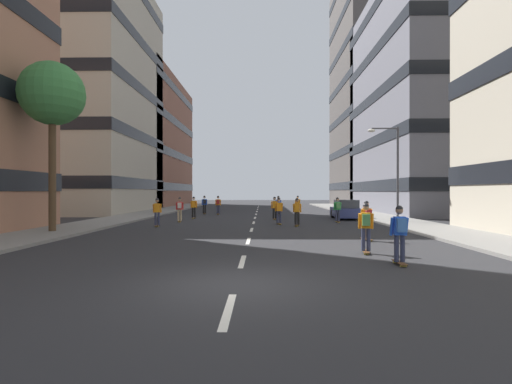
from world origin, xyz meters
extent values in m
plane|color=#28282B|center=(0.00, 22.38, 0.00)|extent=(134.27, 134.27, 0.00)
cube|color=gray|center=(-10.31, 25.18, 0.07)|extent=(3.65, 61.54, 0.14)
cube|color=gray|center=(10.31, 25.18, 0.07)|extent=(3.65, 61.54, 0.14)
cube|color=silver|center=(0.00, -2.00, 0.00)|extent=(0.16, 2.20, 0.01)
cube|color=silver|center=(0.00, 3.00, 0.00)|extent=(0.16, 2.20, 0.01)
cube|color=silver|center=(0.00, 8.00, 0.00)|extent=(0.16, 2.20, 0.01)
cube|color=silver|center=(0.00, 13.00, 0.00)|extent=(0.16, 2.20, 0.01)
cube|color=silver|center=(0.00, 18.00, 0.00)|extent=(0.16, 2.20, 0.01)
cube|color=silver|center=(0.00, 23.00, 0.00)|extent=(0.16, 2.20, 0.01)
cube|color=silver|center=(0.00, 28.00, 0.00)|extent=(0.16, 2.20, 0.01)
cube|color=silver|center=(0.00, 33.00, 0.00)|extent=(0.16, 2.20, 0.01)
cube|color=silver|center=(0.00, 38.00, 0.00)|extent=(0.16, 2.20, 0.01)
cube|color=silver|center=(0.00, 43.00, 0.00)|extent=(0.16, 2.20, 0.01)
cube|color=silver|center=(0.00, 48.00, 0.00)|extent=(0.16, 2.20, 0.01)
cube|color=#B2A893|center=(-19.34, 31.68, 12.43)|extent=(14.42, 16.82, 24.86)
cube|color=black|center=(-19.34, 31.68, 2.98)|extent=(14.54, 16.94, 1.10)
cube|color=black|center=(-19.34, 31.68, 7.95)|extent=(14.54, 16.94, 1.10)
cube|color=black|center=(-19.34, 31.68, 12.93)|extent=(14.54, 16.94, 1.10)
cube|color=black|center=(-19.34, 31.68, 17.90)|extent=(14.54, 16.94, 1.10)
cube|color=brown|center=(-19.34, 49.02, 9.50)|extent=(14.42, 23.54, 19.01)
cube|color=black|center=(-19.34, 49.02, 2.85)|extent=(14.54, 23.66, 1.10)
cube|color=black|center=(-19.34, 49.02, 7.60)|extent=(14.54, 23.66, 1.10)
cube|color=black|center=(-19.34, 49.02, 12.36)|extent=(14.54, 23.66, 1.10)
cube|color=black|center=(-19.34, 49.02, 17.11)|extent=(14.54, 23.66, 1.10)
cube|color=slate|center=(19.34, 31.68, 11.47)|extent=(14.42, 20.59, 22.95)
cube|color=black|center=(19.34, 31.68, 2.75)|extent=(14.54, 20.71, 1.10)
cube|color=black|center=(19.34, 31.68, 7.34)|extent=(14.54, 20.71, 1.10)
cube|color=black|center=(19.34, 31.68, 11.93)|extent=(14.54, 20.71, 1.10)
cube|color=black|center=(19.34, 31.68, 16.52)|extent=(14.54, 20.71, 1.10)
cube|color=black|center=(19.34, 31.68, 21.11)|extent=(14.54, 20.71, 1.10)
cube|color=#4C4744|center=(19.34, 49.02, 17.30)|extent=(14.42, 17.30, 34.61)
cube|color=black|center=(19.34, 49.02, 2.97)|extent=(14.54, 17.42, 1.10)
cube|color=black|center=(19.34, 49.02, 7.91)|extent=(14.54, 17.42, 1.10)
cube|color=black|center=(19.34, 49.02, 12.85)|extent=(14.54, 17.42, 1.10)
cube|color=black|center=(19.34, 49.02, 17.80)|extent=(14.54, 17.42, 1.10)
cube|color=black|center=(19.34, 49.02, 22.74)|extent=(14.54, 17.42, 1.10)
cube|color=black|center=(19.34, 49.02, 27.68)|extent=(14.54, 17.42, 1.10)
cube|color=navy|center=(7.28, 21.92, 0.53)|extent=(1.80, 4.40, 0.70)
cube|color=#2D3338|center=(7.28, 21.77, 1.20)|extent=(1.60, 2.10, 0.64)
cylinder|color=black|center=(6.48, 23.37, 0.32)|extent=(0.22, 0.64, 0.64)
cylinder|color=black|center=(8.08, 23.37, 0.32)|extent=(0.22, 0.64, 0.64)
cylinder|color=black|center=(6.48, 20.47, 0.32)|extent=(0.22, 0.64, 0.64)
cylinder|color=black|center=(8.08, 20.47, 0.32)|extent=(0.22, 0.64, 0.64)
cylinder|color=#4C3823|center=(-10.31, 10.81, 3.14)|extent=(0.36, 0.36, 6.00)
sphere|color=#387A3D|center=(-10.31, 10.81, 7.29)|extent=(3.28, 3.28, 3.28)
cylinder|color=#3F3F44|center=(9.94, 17.70, 3.39)|extent=(0.16, 0.16, 6.50)
cylinder|color=#3F3F44|center=(9.04, 17.70, 6.54)|extent=(1.80, 0.10, 0.10)
ellipsoid|color=silver|center=(8.14, 17.70, 6.39)|extent=(0.50, 0.30, 0.24)
cube|color=brown|center=(4.06, 28.83, 0.08)|extent=(0.38, 0.92, 0.02)
cylinder|color=#D8BF4C|center=(4.00, 29.14, 0.04)|extent=(0.19, 0.11, 0.07)
cylinder|color=#D8BF4C|center=(4.13, 28.52, 0.04)|extent=(0.19, 0.11, 0.07)
cylinder|color=#2D334C|center=(3.98, 28.81, 0.49)|extent=(0.17, 0.17, 0.80)
cylinder|color=#2D334C|center=(4.15, 28.85, 0.49)|extent=(0.17, 0.17, 0.80)
cube|color=orange|center=(4.06, 28.83, 1.17)|extent=(0.35, 0.26, 0.55)
cylinder|color=orange|center=(3.84, 28.83, 1.14)|extent=(0.14, 0.24, 0.55)
cylinder|color=orange|center=(4.27, 28.92, 1.14)|extent=(0.14, 0.24, 0.55)
sphere|color=beige|center=(4.06, 28.85, 1.62)|extent=(0.22, 0.22, 0.22)
sphere|color=black|center=(4.06, 28.85, 1.67)|extent=(0.21, 0.21, 0.21)
cube|color=brown|center=(-5.04, 28.45, 0.08)|extent=(0.40, 0.92, 0.02)
cylinder|color=#D8BF4C|center=(-5.11, 28.77, 0.04)|extent=(0.19, 0.11, 0.07)
cylinder|color=#D8BF4C|center=(-4.96, 28.14, 0.04)|extent=(0.19, 0.11, 0.07)
cylinder|color=black|center=(-5.12, 28.43, 0.49)|extent=(0.17, 0.17, 0.80)
cylinder|color=black|center=(-4.95, 28.47, 0.49)|extent=(0.17, 0.17, 0.80)
cube|color=blue|center=(-5.04, 28.45, 1.17)|extent=(0.36, 0.27, 0.55)
cylinder|color=blue|center=(-5.26, 28.45, 1.14)|extent=(0.14, 0.24, 0.55)
cylinder|color=blue|center=(-4.83, 28.55, 1.14)|extent=(0.14, 0.24, 0.55)
sphere|color=beige|center=(-5.04, 28.47, 1.62)|extent=(0.22, 0.22, 0.22)
sphere|color=black|center=(-5.04, 28.47, 1.67)|extent=(0.21, 0.21, 0.21)
cube|color=black|center=(-5.00, 28.28, 1.20)|extent=(0.29, 0.21, 0.40)
cube|color=brown|center=(4.29, 4.63, 0.08)|extent=(0.37, 0.92, 0.02)
cylinder|color=#D8BF4C|center=(4.35, 4.95, 0.04)|extent=(0.19, 0.10, 0.07)
cylinder|color=#D8BF4C|center=(4.23, 4.32, 0.04)|extent=(0.19, 0.10, 0.07)
cylinder|color=#2D334C|center=(4.20, 4.65, 0.49)|extent=(0.16, 0.16, 0.80)
cylinder|color=#2D334C|center=(4.38, 4.61, 0.49)|extent=(0.16, 0.16, 0.80)
cube|color=orange|center=(4.29, 4.63, 1.17)|extent=(0.35, 0.26, 0.55)
cylinder|color=orange|center=(4.08, 4.72, 1.14)|extent=(0.13, 0.24, 0.55)
cylinder|color=orange|center=(4.52, 4.64, 1.14)|extent=(0.13, 0.24, 0.55)
sphere|color=#997051|center=(4.29, 4.65, 1.62)|extent=(0.22, 0.22, 0.22)
sphere|color=black|center=(4.29, 4.65, 1.67)|extent=(0.21, 0.21, 0.21)
cube|color=#4C8C4C|center=(4.26, 4.45, 1.20)|extent=(0.29, 0.21, 0.40)
cube|color=brown|center=(-4.93, 21.96, 0.08)|extent=(0.20, 0.90, 0.02)
cylinder|color=#D8BF4C|center=(-4.92, 22.28, 0.04)|extent=(0.18, 0.07, 0.07)
cylinder|color=#D8BF4C|center=(-4.93, 21.64, 0.04)|extent=(0.18, 0.07, 0.07)
cylinder|color=black|center=(-5.02, 21.96, 0.49)|extent=(0.14, 0.14, 0.80)
cylinder|color=black|center=(-4.84, 21.96, 0.49)|extent=(0.14, 0.14, 0.80)
cube|color=orange|center=(-4.93, 21.96, 1.17)|extent=(0.32, 0.20, 0.55)
cylinder|color=orange|center=(-5.15, 22.01, 1.14)|extent=(0.09, 0.23, 0.55)
cylinder|color=orange|center=(-4.71, 22.01, 1.14)|extent=(0.09, 0.23, 0.55)
sphere|color=beige|center=(-4.93, 21.98, 1.62)|extent=(0.22, 0.22, 0.22)
sphere|color=black|center=(-4.93, 21.98, 1.67)|extent=(0.21, 0.21, 0.21)
cube|color=brown|center=(2.09, 26.74, 0.08)|extent=(0.22, 0.90, 0.02)
cylinder|color=#D8BF4C|center=(2.10, 27.06, 0.04)|extent=(0.18, 0.07, 0.07)
cylinder|color=#D8BF4C|center=(2.08, 26.42, 0.04)|extent=(0.18, 0.07, 0.07)
cylinder|color=black|center=(2.00, 26.74, 0.49)|extent=(0.14, 0.14, 0.80)
cylinder|color=black|center=(2.18, 26.73, 0.49)|extent=(0.14, 0.14, 0.80)
cube|color=blue|center=(2.09, 26.74, 1.17)|extent=(0.32, 0.21, 0.55)
cylinder|color=blue|center=(1.87, 26.79, 1.14)|extent=(0.09, 0.23, 0.55)
cylinder|color=blue|center=(2.31, 26.78, 1.14)|extent=(0.09, 0.23, 0.55)
sphere|color=#997051|center=(2.09, 26.76, 1.62)|extent=(0.22, 0.22, 0.22)
sphere|color=black|center=(2.09, 26.76, 1.67)|extent=(0.21, 0.21, 0.21)
cube|color=brown|center=(5.93, 18.31, 0.08)|extent=(0.26, 0.91, 0.02)
cylinder|color=#D8BF4C|center=(5.91, 18.63, 0.04)|extent=(0.18, 0.08, 0.07)
cylinder|color=#D8BF4C|center=(5.95, 17.99, 0.04)|extent=(0.18, 0.08, 0.07)
cylinder|color=#2D334C|center=(5.84, 18.30, 0.49)|extent=(0.15, 0.15, 0.80)
cylinder|color=#2D334C|center=(6.02, 18.32, 0.49)|extent=(0.15, 0.15, 0.80)
cube|color=green|center=(5.93, 18.31, 1.17)|extent=(0.33, 0.22, 0.55)
cylinder|color=green|center=(5.71, 18.34, 1.14)|extent=(0.11, 0.24, 0.55)
cylinder|color=green|center=(6.14, 18.37, 1.14)|extent=(0.11, 0.24, 0.55)
sphere|color=tan|center=(5.93, 18.33, 1.62)|extent=(0.22, 0.22, 0.22)
sphere|color=black|center=(5.93, 18.33, 1.67)|extent=(0.21, 0.21, 0.21)
cube|color=#4C8C4C|center=(5.94, 18.13, 1.20)|extent=(0.27, 0.18, 0.40)
cube|color=brown|center=(-3.60, 27.56, 0.08)|extent=(0.24, 0.91, 0.02)
cylinder|color=#D8BF4C|center=(-3.62, 27.88, 0.04)|extent=(0.18, 0.08, 0.07)
cylinder|color=#D8BF4C|center=(-3.59, 27.24, 0.04)|extent=(0.18, 0.08, 0.07)
cylinder|color=#2D334C|center=(-3.69, 27.55, 0.49)|extent=(0.15, 0.15, 0.80)
cylinder|color=#2D334C|center=(-3.51, 27.56, 0.49)|extent=(0.15, 0.15, 0.80)
cube|color=orange|center=(-3.60, 27.56, 1.17)|extent=(0.33, 0.22, 0.55)
cylinder|color=orange|center=(-3.82, 27.60, 1.14)|extent=(0.10, 0.23, 0.55)
cylinder|color=orange|center=(-3.38, 27.62, 1.14)|extent=(0.10, 0.23, 0.55)
sphere|color=tan|center=(-3.60, 27.58, 1.62)|extent=(0.22, 0.22, 0.22)
sphere|color=black|center=(-3.60, 27.58, 1.67)|extent=(0.21, 0.21, 0.21)
cube|color=#A52626|center=(-3.59, 27.38, 1.20)|extent=(0.27, 0.17, 0.40)
cube|color=brown|center=(-5.93, 14.81, 0.08)|extent=(0.34, 0.92, 0.02)
cylinder|color=#D8BF4C|center=(-5.98, 15.12, 0.04)|extent=(0.19, 0.10, 0.07)
cylinder|color=#D8BF4C|center=(-5.88, 14.49, 0.04)|extent=(0.19, 0.10, 0.07)
cylinder|color=#2D334C|center=(-6.02, 14.79, 0.49)|extent=(0.16, 0.16, 0.80)
cylinder|color=#2D334C|center=(-5.84, 14.82, 0.49)|extent=(0.16, 0.16, 0.80)
cube|color=orange|center=(-5.93, 14.81, 1.17)|extent=(0.35, 0.25, 0.55)
cylinder|color=orange|center=(-6.15, 14.82, 1.14)|extent=(0.12, 0.24, 0.55)
cylinder|color=orange|center=(-5.72, 14.89, 1.14)|extent=(0.12, 0.24, 0.55)
sphere|color=#997051|center=(-5.93, 14.83, 1.62)|extent=(0.22, 0.22, 0.22)
sphere|color=black|center=(-5.93, 14.83, 1.67)|extent=(0.21, 0.21, 0.21)
cube|color=brown|center=(5.26, 8.18, 0.08)|extent=(0.38, 0.92, 0.02)
cylinder|color=#D8BF4C|center=(5.19, 8.49, 0.04)|extent=(0.19, 0.11, 0.07)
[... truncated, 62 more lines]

